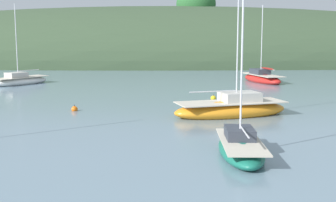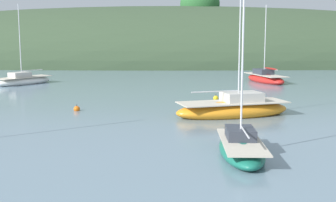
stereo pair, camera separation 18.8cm
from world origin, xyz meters
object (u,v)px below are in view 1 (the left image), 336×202
Objects in this scene: mooring_buoy_channel at (213,98)px; mooring_buoy_inner at (75,109)px; sailboat_teal_outer at (232,109)px; sailboat_blue_center at (262,78)px; sailboat_red_portside at (20,81)px; sailboat_navy_dinghy at (241,148)px.

mooring_buoy_channel and mooring_buoy_inner have the same top height.
sailboat_teal_outer reaches higher than mooring_buoy_channel.
sailboat_blue_center reaches higher than mooring_buoy_channel.
sailboat_blue_center is (25.88, 2.01, 0.03)m from sailboat_red_portside.
sailboat_red_portside is (-18.44, 28.30, 0.04)m from sailboat_navy_dinghy.
sailboat_teal_outer reaches higher than sailboat_blue_center.
sailboat_teal_outer is 1.18× the size of sailboat_blue_center.
sailboat_teal_outer is 7.25m from mooring_buoy_channel.
mooring_buoy_channel is (19.08, -11.32, -0.26)m from sailboat_red_portside.
sailboat_navy_dinghy is at bearing -92.14° from mooring_buoy_channel.
sailboat_navy_dinghy is 13.11× the size of mooring_buoy_inner.
sailboat_red_portside is 22.18m from mooring_buoy_channel.
sailboat_blue_center is at bearing 72.72° from sailboat_teal_outer.
sailboat_navy_dinghy is 0.83× the size of sailboat_red_portside.
sailboat_navy_dinghy is 15.15m from mooring_buoy_inner.
sailboat_blue_center is 15.89× the size of mooring_buoy_channel.
sailboat_navy_dinghy is 16.99m from mooring_buoy_channel.
sailboat_red_portside is at bearing 136.39° from sailboat_teal_outer.
sailboat_navy_dinghy reaches higher than mooring_buoy_channel.
sailboat_teal_outer reaches higher than sailboat_navy_dinghy.
sailboat_teal_outer is 18.76× the size of mooring_buoy_channel.
sailboat_blue_center is 15.89× the size of mooring_buoy_inner.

